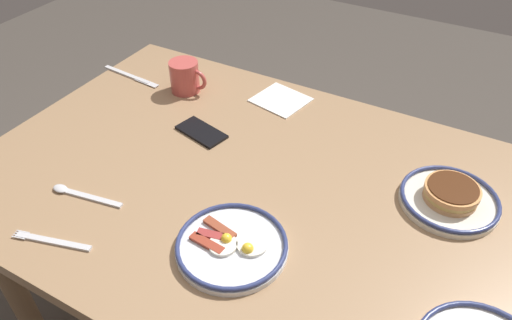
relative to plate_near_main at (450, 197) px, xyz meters
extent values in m
cube|color=#9B7754|center=(0.40, 0.16, -0.04)|extent=(1.48, 0.95, 0.04)
cylinder|color=#846548|center=(-0.24, -0.21, -0.40)|extent=(0.06, 0.06, 0.70)
cylinder|color=#846548|center=(1.03, -0.21, -0.40)|extent=(0.06, 0.06, 0.70)
cylinder|color=#846548|center=(1.03, 0.53, -0.40)|extent=(0.06, 0.06, 0.70)
cylinder|color=silver|center=(0.00, 0.00, -0.01)|extent=(0.23, 0.23, 0.01)
torus|color=navy|center=(0.00, 0.00, 0.00)|extent=(0.23, 0.23, 0.01)
cylinder|color=tan|center=(0.00, 0.00, 0.00)|extent=(0.12, 0.12, 0.01)
cylinder|color=tan|center=(0.00, 0.00, 0.01)|extent=(0.12, 0.12, 0.01)
cylinder|color=#DA904E|center=(0.00, 0.00, 0.03)|extent=(0.13, 0.13, 0.01)
cylinder|color=#4C2814|center=(0.00, 0.00, 0.03)|extent=(0.11, 0.11, 0.00)
cylinder|color=silver|center=(0.37, 0.36, -0.01)|extent=(0.24, 0.24, 0.01)
torus|color=navy|center=(0.37, 0.36, 0.00)|extent=(0.24, 0.24, 0.01)
cylinder|color=white|center=(0.33, 0.35, 0.00)|extent=(0.07, 0.07, 0.01)
sphere|color=yellow|center=(0.33, 0.36, 0.01)|extent=(0.03, 0.03, 0.03)
cylinder|color=white|center=(0.39, 0.38, 0.00)|extent=(0.06, 0.06, 0.01)
sphere|color=yellow|center=(0.39, 0.36, 0.01)|extent=(0.02, 0.02, 0.02)
cube|color=brown|center=(0.42, 0.34, 0.00)|extent=(0.09, 0.04, 0.01)
cube|color=#9E3331|center=(0.42, 0.36, 0.00)|extent=(0.08, 0.03, 0.01)
cube|color=#993724|center=(0.42, 0.39, 0.00)|extent=(0.08, 0.03, 0.01)
cylinder|color=#BF4C47|center=(0.83, -0.12, 0.03)|extent=(0.09, 0.09, 0.10)
torus|color=#BF4C47|center=(0.79, -0.12, 0.03)|extent=(0.07, 0.02, 0.07)
cylinder|color=brown|center=(0.83, -0.12, 0.06)|extent=(0.08, 0.08, 0.01)
cube|color=black|center=(0.66, 0.05, -0.01)|extent=(0.16, 0.10, 0.01)
cube|color=white|center=(0.54, -0.21, -0.02)|extent=(0.18, 0.17, 0.00)
cube|color=silver|center=(0.72, 0.53, -0.02)|extent=(0.17, 0.06, 0.01)
cube|color=silver|center=(0.80, 0.55, -0.01)|extent=(0.03, 0.01, 0.00)
cube|color=silver|center=(0.79, 0.55, -0.01)|extent=(0.03, 0.01, 0.00)
cube|color=silver|center=(0.79, 0.56, -0.01)|extent=(0.03, 0.01, 0.00)
cube|color=silver|center=(0.79, 0.56, -0.01)|extent=(0.03, 0.01, 0.00)
cube|color=silver|center=(1.06, -0.10, -0.02)|extent=(0.20, 0.03, 0.01)
cube|color=silver|center=(0.97, -0.09, -0.02)|extent=(0.09, 0.03, 0.00)
cube|color=silver|center=(0.75, 0.40, -0.02)|extent=(0.18, 0.04, 0.01)
ellipsoid|color=silver|center=(0.83, 0.41, -0.01)|extent=(0.04, 0.03, 0.01)
camera|label=1|loc=(0.00, 0.92, 0.78)|focal=33.71mm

